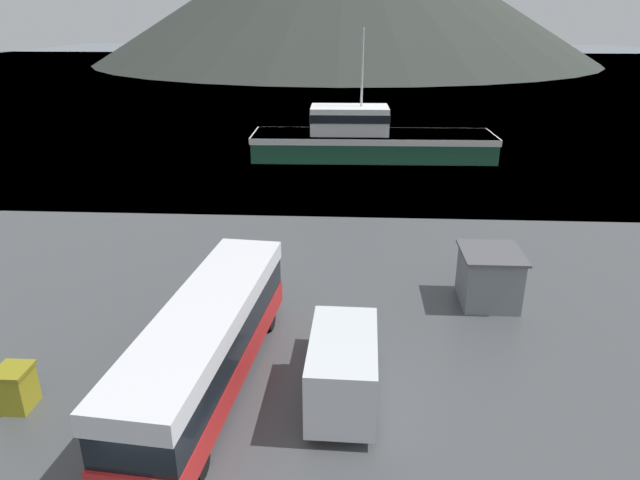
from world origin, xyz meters
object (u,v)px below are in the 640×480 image
(tour_bus, at_px, (208,341))
(storage_bin, at_px, (16,388))
(delivery_van, at_px, (344,361))
(fishing_boat, at_px, (368,139))
(dock_kiosk, at_px, (489,277))

(tour_bus, height_order, storage_bin, tour_bus)
(delivery_van, xyz_separation_m, storage_bin, (-10.81, -1.29, -0.59))
(tour_bus, height_order, delivery_van, tour_bus)
(tour_bus, distance_m, storage_bin, 6.40)
(delivery_van, relative_size, fishing_boat, 0.29)
(dock_kiosk, bearing_deg, fishing_boat, 99.72)
(delivery_van, relative_size, storage_bin, 4.20)
(tour_bus, relative_size, delivery_van, 1.92)
(tour_bus, bearing_deg, delivery_van, 2.63)
(tour_bus, bearing_deg, fishing_boat, 85.69)
(fishing_boat, xyz_separation_m, dock_kiosk, (4.85, -28.30, -0.49))
(fishing_boat, bearing_deg, delivery_van, -3.75)
(storage_bin, bearing_deg, delivery_van, 6.81)
(delivery_van, bearing_deg, storage_bin, -171.81)
(fishing_boat, relative_size, storage_bin, 14.69)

